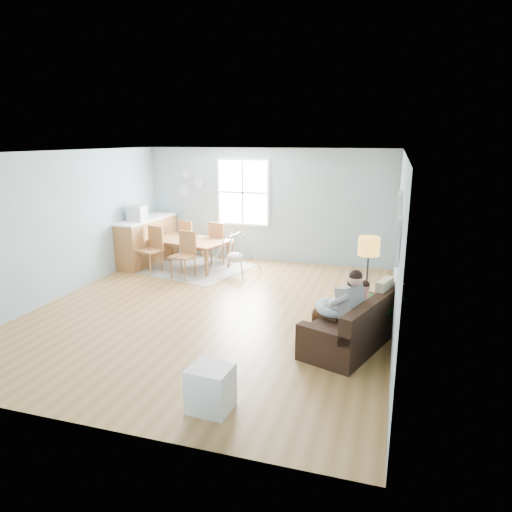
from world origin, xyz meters
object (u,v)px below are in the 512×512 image
(toddler, at_px, (358,299))
(chair_nw, at_px, (188,237))
(chair_sw, at_px, (152,246))
(storage_cube, at_px, (210,388))
(sofa, at_px, (356,327))
(counter, at_px, (147,240))
(father, at_px, (342,306))
(monitor, at_px, (137,213))
(baby_swing, at_px, (235,257))
(chair_se, at_px, (185,251))
(chair_ne, at_px, (219,240))
(dining_table, at_px, (187,253))
(floor_lamp, at_px, (368,255))

(toddler, height_order, chair_nw, chair_nw)
(chair_sw, bearing_deg, storage_cube, -54.75)
(sofa, bearing_deg, counter, 148.55)
(father, xyz_separation_m, monitor, (-5.01, 3.02, 0.61))
(toddler, relative_size, counter, 0.37)
(father, xyz_separation_m, chair_sw, (-4.50, 2.76, -0.06))
(sofa, bearing_deg, toddler, 91.33)
(sofa, relative_size, baby_swing, 2.00)
(chair_se, xyz_separation_m, counter, (-1.40, 0.85, -0.02))
(sofa, xyz_separation_m, father, (-0.20, -0.21, 0.38))
(chair_nw, distance_m, baby_swing, 1.83)
(toddler, xyz_separation_m, counter, (-5.20, 2.99, -0.09))
(chair_nw, relative_size, monitor, 2.57)
(father, bearing_deg, counter, 145.87)
(sofa, bearing_deg, chair_ne, 134.46)
(father, relative_size, chair_ne, 1.19)
(dining_table, bearing_deg, monitor, -153.69)
(chair_sw, xyz_separation_m, counter, (-0.50, 0.63, -0.04))
(chair_se, xyz_separation_m, chair_ne, (0.30, 1.24, 0.01))
(counter, height_order, monitor, monitor)
(storage_cube, relative_size, baby_swing, 0.50)
(chair_sw, bearing_deg, chair_nw, 76.60)
(dining_table, height_order, chair_se, chair_se)
(chair_se, bearing_deg, chair_nw, 112.46)
(storage_cube, xyz_separation_m, chair_sw, (-3.31, 4.68, 0.33))
(chair_se, bearing_deg, father, -35.14)
(counter, height_order, baby_swing, counter)
(father, height_order, chair_nw, father)
(dining_table, relative_size, chair_ne, 1.85)
(chair_sw, bearing_deg, counter, 128.19)
(dining_table, bearing_deg, chair_ne, 54.05)
(toddler, bearing_deg, baby_swing, 137.20)
(chair_sw, distance_m, counter, 0.81)
(sofa, height_order, father, father)
(toddler, bearing_deg, counter, 150.10)
(chair_ne, distance_m, counter, 1.75)
(sofa, distance_m, chair_ne, 5.00)
(father, relative_size, dining_table, 0.64)
(dining_table, bearing_deg, chair_sw, -125.90)
(floor_lamp, xyz_separation_m, dining_table, (-4.19, 2.69, -0.93))
(chair_sw, bearing_deg, chair_se, -13.82)
(monitor, height_order, baby_swing, monitor)
(floor_lamp, relative_size, counter, 0.78)
(floor_lamp, height_order, chair_se, floor_lamp)
(toddler, xyz_separation_m, storage_cube, (-1.39, -2.33, -0.38))
(chair_nw, height_order, counter, counter)
(chair_nw, bearing_deg, sofa, -40.70)
(chair_sw, xyz_separation_m, baby_swing, (1.85, 0.28, -0.18))
(chair_se, relative_size, chair_nw, 1.03)
(baby_swing, bearing_deg, dining_table, 169.81)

